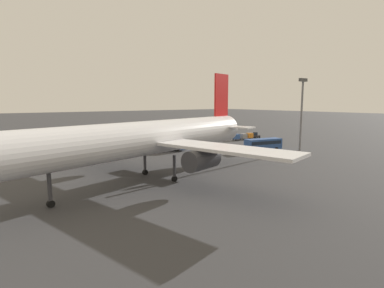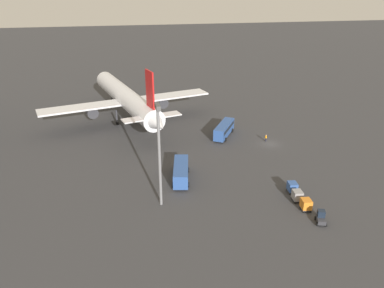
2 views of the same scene
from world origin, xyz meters
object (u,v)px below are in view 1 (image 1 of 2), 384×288
(worker_person, at_px, (165,142))
(cargo_cart_blue, at_px, (236,137))
(shuttle_bus_far, at_px, (263,144))
(cargo_cart_grey, at_px, (244,136))
(airplane, at_px, (151,138))
(cargo_cart_orange, at_px, (250,136))
(baggage_tug, at_px, (256,135))
(shuttle_bus_near, at_px, (165,143))

(worker_person, height_order, cargo_cart_blue, cargo_cart_blue)
(shuttle_bus_far, bearing_deg, cargo_cart_grey, -111.62)
(airplane, xyz_separation_m, cargo_cart_blue, (-46.70, -27.89, -5.70))
(worker_person, bearing_deg, cargo_cart_orange, 170.16)
(cargo_cart_grey, bearing_deg, baggage_tug, -173.57)
(shuttle_bus_far, xyz_separation_m, cargo_cart_blue, (-9.43, -19.37, -0.71))
(worker_person, relative_size, cargo_cart_blue, 0.80)
(airplane, bearing_deg, baggage_tug, -167.63)
(shuttle_bus_near, distance_m, shuttle_bus_far, 25.53)
(cargo_cart_orange, bearing_deg, shuttle_bus_far, 50.88)
(worker_person, distance_m, cargo_cart_grey, 27.97)
(cargo_cart_grey, bearing_deg, cargo_cart_orange, -177.74)
(worker_person, bearing_deg, shuttle_bus_far, 121.73)
(airplane, distance_m, worker_person, 40.09)
(worker_person, height_order, cargo_cart_grey, cargo_cart_grey)
(baggage_tug, distance_m, cargo_cart_blue, 9.88)
(cargo_cart_blue, bearing_deg, cargo_cart_orange, 176.36)
(cargo_cart_blue, bearing_deg, cargo_cart_grey, 170.53)
(baggage_tug, distance_m, cargo_cart_orange, 3.92)
(airplane, relative_size, cargo_cart_orange, 25.04)
(airplane, height_order, worker_person, airplane)
(baggage_tug, distance_m, worker_person, 34.62)
(airplane, distance_m, shuttle_bus_near, 29.34)
(shuttle_bus_near, distance_m, baggage_tug, 40.15)
(airplane, height_order, baggage_tug, airplane)
(worker_person, bearing_deg, shuttle_bus_near, 58.72)
(shuttle_bus_far, relative_size, worker_person, 6.01)
(cargo_cart_orange, relative_size, cargo_cart_blue, 1.00)
(airplane, distance_m, cargo_cart_orange, 59.73)
(shuttle_bus_near, xyz_separation_m, cargo_cart_orange, (-36.02, -3.88, -0.79))
(shuttle_bus_far, xyz_separation_m, baggage_tug, (-19.30, -19.64, -0.96))
(shuttle_bus_near, height_order, cargo_cart_orange, shuttle_bus_near)
(airplane, xyz_separation_m, cargo_cart_orange, (-52.72, -27.51, -5.70))
(airplane, bearing_deg, cargo_cart_orange, -166.54)
(airplane, height_order, cargo_cart_blue, airplane)
(shuttle_bus_near, height_order, baggage_tug, shuttle_bus_near)
(baggage_tug, relative_size, cargo_cart_grey, 1.24)
(cargo_cart_orange, distance_m, cargo_cart_grey, 3.01)
(baggage_tug, xyz_separation_m, cargo_cart_orange, (3.86, 0.65, 0.25))
(shuttle_bus_far, height_order, cargo_cart_grey, shuttle_bus_far)
(airplane, relative_size, shuttle_bus_far, 5.22)
(cargo_cart_grey, bearing_deg, worker_person, -11.13)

